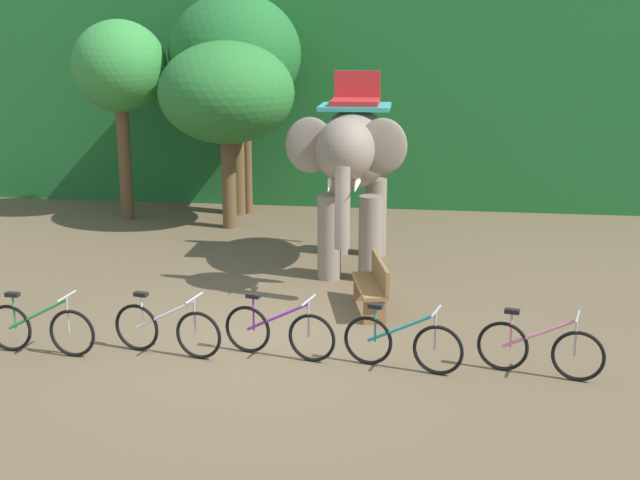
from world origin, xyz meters
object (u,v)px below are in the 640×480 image
tree_right (245,65)px  bike_purple (279,331)px  bike_pink (540,349)px  tree_center_left (235,55)px  wooden_bench (373,284)px  bike_green (40,329)px  elephant (353,158)px  bike_white (167,329)px  bike_teal (402,343)px  tree_left (227,93)px  tree_far_left (120,68)px

tree_right → bike_purple: size_ratio=2.94×
bike_pink → tree_right: bearing=123.0°
tree_center_left → wooden_bench: tree_center_left is taller
bike_green → elephant: bearing=50.6°
bike_green → bike_pink: size_ratio=1.02×
bike_green → bike_white: same height
elephant → bike_white: bearing=-115.2°
bike_purple → bike_teal: bearing=-6.9°
bike_purple → bike_teal: (1.77, -0.21, 0.00)m
tree_center_left → elephant: size_ratio=1.31×
bike_white → tree_left: bearing=97.4°
tree_center_left → elephant: bearing=-54.3°
tree_far_left → tree_left: bearing=-12.4°
bike_green → wooden_bench: size_ratio=1.10×
bike_purple → wooden_bench: bike_purple is taller
tree_right → bike_teal: 11.03m
tree_left → bike_white: (1.02, -7.89, -2.75)m
tree_left → bike_pink: 10.48m
tree_far_left → bike_purple: (5.38, -8.36, -3.26)m
tree_center_left → bike_teal: tree_center_left is taller
tree_far_left → tree_right: tree_right is taller
bike_pink → bike_purple: bearing=177.2°
bike_pink → bike_white: bearing=179.6°
bike_white → bike_pink: (5.24, -0.04, 0.00)m
bike_purple → bike_white: bearing=-175.2°
bike_white → bike_purple: (1.62, 0.13, 0.00)m
tree_left → tree_right: size_ratio=0.87×
bike_green → tree_center_left: bearing=86.0°
bike_teal → bike_pink: same height
bike_pink → bike_green: bearing=-178.5°
bike_green → bike_pink: 7.07m
tree_center_left → bike_teal: (4.54, -9.43, -3.54)m
tree_right → bike_teal: bearing=-65.7°
tree_right → tree_center_left: bearing=-142.3°
bike_purple → bike_pink: 3.63m
bike_white → bike_teal: bearing=-1.3°
wooden_bench → elephant: bearing=104.1°
tree_far_left → bike_white: 9.85m
tree_right → bike_green: bearing=-95.2°
tree_far_left → elephant: (5.96, -3.81, -1.44)m
tree_right → wooden_bench: bearing=-62.5°
tree_left → wooden_bench: (3.82, -5.59, -2.65)m
tree_far_left → bike_pink: size_ratio=2.85×
tree_right → bike_purple: bearing=-74.7°
tree_right → bike_white: 10.11m
elephant → bike_white: elephant is taller
tree_left → bike_green: tree_left is taller
tree_far_left → wooden_bench: 9.56m
tree_right → bike_pink: size_ratio=2.94×
bike_white → bike_teal: size_ratio=1.01×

